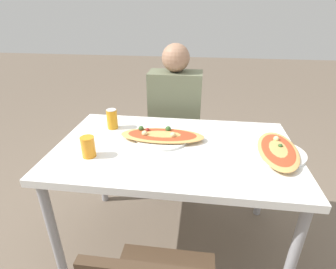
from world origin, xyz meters
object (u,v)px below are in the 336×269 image
(dining_table, at_px, (175,158))
(pizza_second, at_px, (278,151))
(chair_far_seated, at_px, (176,129))
(soda_can, at_px, (112,119))
(pizza_main, at_px, (162,136))
(drink_glass, at_px, (88,147))
(person_seated, at_px, (175,110))

(dining_table, distance_m, pizza_second, 0.55)
(chair_far_seated, height_order, soda_can, chair_far_seated)
(pizza_second, bearing_deg, pizza_main, 171.96)
(pizza_main, height_order, soda_can, soda_can)
(chair_far_seated, distance_m, drink_glass, 1.00)
(soda_can, height_order, pizza_second, soda_can)
(dining_table, bearing_deg, soda_can, 155.36)
(drink_glass, bearing_deg, soda_can, 88.11)
(person_seated, bearing_deg, dining_table, 96.05)
(chair_far_seated, distance_m, pizza_second, 0.99)
(chair_far_seated, bearing_deg, drink_glass, 67.72)
(pizza_main, bearing_deg, drink_glass, -145.22)
(pizza_main, distance_m, drink_glass, 0.42)
(chair_far_seated, relative_size, pizza_main, 1.75)
(person_seated, height_order, pizza_main, person_seated)
(person_seated, distance_m, pizza_second, 0.87)
(person_seated, bearing_deg, soda_can, 50.50)
(chair_far_seated, height_order, pizza_main, chair_far_seated)
(person_seated, bearing_deg, drink_glass, 64.96)
(chair_far_seated, height_order, person_seated, person_seated)
(soda_can, bearing_deg, pizza_second, -11.75)
(soda_can, height_order, drink_glass, soda_can)
(dining_table, distance_m, pizza_main, 0.15)
(drink_glass, bearing_deg, dining_table, 20.39)
(pizza_second, bearing_deg, chair_far_seated, 129.64)
(pizza_main, xyz_separation_m, soda_can, (-0.33, 0.11, 0.04))
(person_seated, xyz_separation_m, drink_glass, (-0.36, -0.78, 0.08))
(dining_table, height_order, pizza_main, pizza_main)
(dining_table, relative_size, pizza_second, 2.96)
(pizza_main, distance_m, pizza_second, 0.63)
(pizza_main, relative_size, pizza_second, 1.10)
(pizza_second, bearing_deg, soda_can, 168.25)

